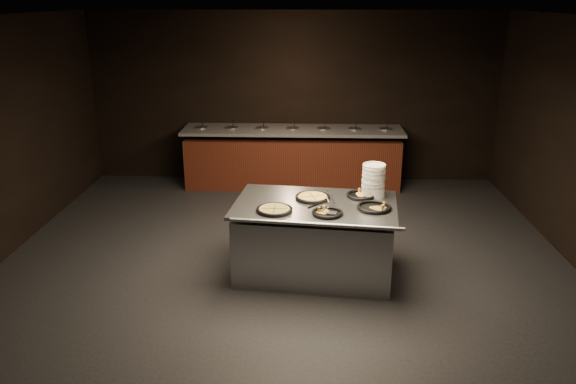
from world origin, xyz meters
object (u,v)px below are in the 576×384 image
at_px(pan_veggie_whole, 274,209).
at_px(pan_cheese_whole, 313,197).
at_px(serving_counter, 315,240).
at_px(plate_stack, 374,180).

bearing_deg(pan_veggie_whole, pan_cheese_whole, 44.90).
bearing_deg(serving_counter, plate_stack, 30.20).
xyz_separation_m(serving_counter, pan_cheese_whole, (-0.03, 0.16, 0.48)).
xyz_separation_m(serving_counter, pan_veggie_whole, (-0.45, -0.26, 0.48)).
height_order(serving_counter, pan_cheese_whole, pan_cheese_whole).
distance_m(serving_counter, pan_cheese_whole, 0.50).
distance_m(plate_stack, pan_veggie_whole, 1.28).
distance_m(serving_counter, pan_veggie_whole, 0.71).
relative_size(pan_veggie_whole, pan_cheese_whole, 0.99).
bearing_deg(pan_cheese_whole, plate_stack, 11.51).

